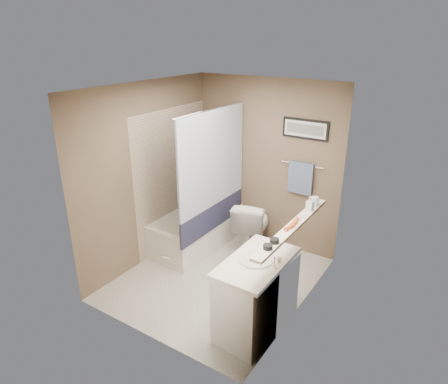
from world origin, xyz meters
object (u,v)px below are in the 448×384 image
Objects in this scene: vanity at (256,298)px; hair_brush_back at (294,222)px; candle_bowl_far at (274,241)px; soap_bottle at (310,203)px; glass_jar at (315,201)px; toilet at (252,225)px; candle_bowl_near at (268,247)px; bathtub at (198,229)px; hair_brush_front at (291,226)px.

vanity is 4.09× the size of hair_brush_back.
soap_bottle is at bearing 90.00° from candle_bowl_far.
hair_brush_back is at bearing -90.00° from glass_jar.
vanity is 0.76m from candle_bowl_far.
soap_bottle reaches higher than toilet.
candle_bowl_near is 1.01m from soap_bottle.
candle_bowl_far reaches higher than bathtub.
bathtub is 2.38m from candle_bowl_near.
toilet is 3.57× the size of hair_brush_front.
soap_bottle reaches higher than hair_brush_front.
hair_brush_back reaches higher than toilet.
hair_brush_front is at bearing 90.00° from candle_bowl_far.
bathtub is at bearing 175.26° from glass_jar.
hair_brush_front is 1.00× the size of hair_brush_back.
toilet is at bearing 150.07° from soap_bottle.
candle_bowl_far is at bearing 110.42° from toilet.
hair_brush_back is 1.38× the size of soap_bottle.
candle_bowl_near is 1.16m from glass_jar.
glass_jar is at bearing 90.00° from hair_brush_front.
glass_jar is (0.19, 1.00, 0.77)m from vanity.
glass_jar is at bearing 90.00° from soap_bottle.
glass_jar reaches higher than bathtub.
hair_brush_front is at bearing 65.74° from vanity.
candle_bowl_near is 1.00× the size of candle_bowl_far.
hair_brush_front reaches higher than bathtub.
hair_brush_front is 0.09m from hair_brush_back.
glass_jar is (1.03, -0.44, 0.77)m from toilet.
candle_bowl_far is at bearing -90.00° from soap_bottle.
glass_jar is (1.79, -0.15, 0.92)m from bathtub.
candle_bowl_far is at bearing 90.00° from candle_bowl_near.
glass_jar is at bearing 90.00° from candle_bowl_far.
glass_jar is at bearing 142.05° from toilet.
soap_bottle reaches higher than hair_brush_back.
hair_brush_front is 1.38× the size of soap_bottle.
glass_jar is at bearing 90.00° from candle_bowl_near.
bathtub is 1.97m from vanity.
toilet is 1.67m from vanity.
candle_bowl_far is 0.90× the size of glass_jar.
toilet is at bearing 122.80° from candle_bowl_near.
hair_brush_front reaches higher than vanity.
vanity reaches higher than toilet.
hair_brush_front is at bearing -90.00° from soap_bottle.
soap_bottle is at bearing -7.94° from bathtub.
vanity is at bearing 105.81° from toilet.
toilet is 4.93× the size of soap_bottle.
bathtub is 9.40× the size of soap_bottle.
vanity is at bearing -118.75° from hair_brush_front.
soap_bottle is (0.00, 0.42, 0.06)m from hair_brush_back.
toilet is (0.75, 0.30, 0.14)m from bathtub.
hair_brush_front reaches higher than candle_bowl_near.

